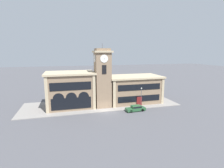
# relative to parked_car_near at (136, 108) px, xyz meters

# --- Properties ---
(ground_plane) EXTENTS (300.00, 300.00, 0.00)m
(ground_plane) POSITION_rel_parked_car_near_xyz_m (-7.12, 1.12, -0.74)
(ground_plane) COLOR #4C4C51
(sidewalk_kerb) EXTENTS (41.91, 12.93, 0.15)m
(sidewalk_kerb) POSITION_rel_parked_car_near_xyz_m (-7.12, 7.58, -0.66)
(sidewalk_kerb) COLOR gray
(sidewalk_kerb) RESTS_ON ground_plane
(clock_tower) EXTENTS (4.61, 4.61, 16.55)m
(clock_tower) POSITION_rel_parked_car_near_xyz_m (-7.13, 5.49, 6.99)
(clock_tower) COLOR #897056
(clock_tower) RESTS_ON ground_plane
(town_hall_left_wing) EXTENTS (12.57, 9.21, 9.32)m
(town_hall_left_wing) POSITION_rel_parked_car_near_xyz_m (-15.31, 7.76, 3.95)
(town_hall_left_wing) COLOR #897056
(town_hall_left_wing) RESTS_ON ground_plane
(town_hall_right_wing) EXTENTS (15.40, 9.21, 7.72)m
(town_hall_right_wing) POSITION_rel_parked_car_near_xyz_m (2.48, 7.77, 3.14)
(town_hall_right_wing) COLOR #897056
(town_hall_right_wing) RESTS_ON ground_plane
(parked_car_near) EXTENTS (5.00, 2.15, 1.41)m
(parked_car_near) POSITION_rel_parked_car_near_xyz_m (0.00, 0.00, 0.00)
(parked_car_near) COLOR #285633
(parked_car_near) RESTS_ON ground_plane
(street_lamp) EXTENTS (0.36, 0.36, 5.29)m
(street_lamp) POSITION_rel_parked_car_near_xyz_m (2.26, 1.87, 2.92)
(street_lamp) COLOR #4C4C51
(street_lamp) RESTS_ON sidewalk_kerb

